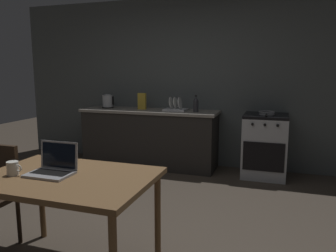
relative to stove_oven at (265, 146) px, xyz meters
The scene contains 12 objects.
ground_plane 2.46m from the stove_oven, 121.88° to the right, with size 12.00×12.00×0.00m, color #473D33.
back_wall 1.35m from the stove_oven, 160.19° to the left, with size 6.40×0.10×2.62m, color #525858.
kitchen_counter 1.76m from the stove_oven, behind, with size 2.16×0.64×0.90m.
stove_oven is the anchor object (origin of this frame).
dining_table 3.12m from the stove_oven, 113.98° to the right, with size 1.23×0.86×0.75m.
laptop 3.19m from the stove_oven, 116.03° to the right, with size 0.32×0.24×0.23m.
electric_kettle 2.55m from the stove_oven, behind, with size 0.20×0.18×0.23m.
bottle 1.15m from the stove_oven, behind, with size 0.08×0.08×0.25m.
frying_pan 0.47m from the stove_oven, 76.22° to the right, with size 0.22×0.40×0.05m.
coffee_mug 3.40m from the stove_oven, 119.06° to the right, with size 0.12×0.08×0.10m.
cereal_box 1.98m from the stove_oven, behind, with size 0.13×0.05×0.25m.
dish_rack 1.42m from the stove_oven, behind, with size 0.34×0.26×0.21m.
Camera 1 is at (1.43, -2.74, 1.50)m, focal length 35.46 mm.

